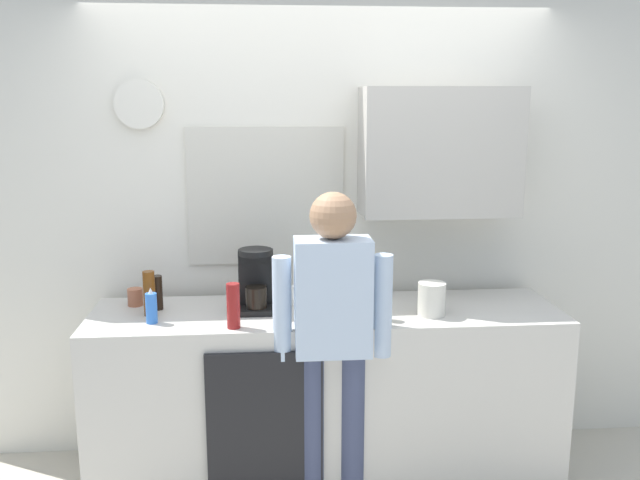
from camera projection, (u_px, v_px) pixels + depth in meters
name	position (u px, v px, depth m)	size (l,w,h in m)	color
kitchen_counter	(327.00, 394.00, 3.63)	(2.44, 0.64, 0.94)	beige
dishwasher_panel	(265.00, 435.00, 3.29)	(0.56, 0.02, 0.84)	black
back_wall_assembly	(335.00, 216.00, 3.84)	(4.04, 0.42, 2.60)	silver
coffee_maker	(256.00, 283.00, 3.52)	(0.20, 0.20, 0.33)	black
bottle_red_vinegar	(233.00, 306.00, 3.24)	(0.06, 0.06, 0.22)	maroon
bottle_olive_oil	(368.00, 294.00, 3.39)	(0.06, 0.06, 0.25)	olive
bottle_dark_sauce	(157.00, 293.00, 3.54)	(0.06, 0.06, 0.18)	black
bottle_amber_beer	(149.00, 293.00, 3.43)	(0.06, 0.06, 0.23)	brown
cup_white_mug	(288.00, 295.00, 3.64)	(0.08, 0.08, 0.10)	white
cup_terracotta_mug	(135.00, 297.00, 3.61)	(0.08, 0.08, 0.09)	#B26647
mixing_bowl	(344.00, 291.00, 3.74)	(0.22, 0.22, 0.08)	white
dish_soap	(151.00, 308.00, 3.32)	(0.06, 0.06, 0.18)	blue
storage_canister	(432.00, 299.00, 3.44)	(0.14, 0.14, 0.17)	silver
person_at_sink	(333.00, 327.00, 3.24)	(0.57, 0.22, 1.60)	#3F4766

